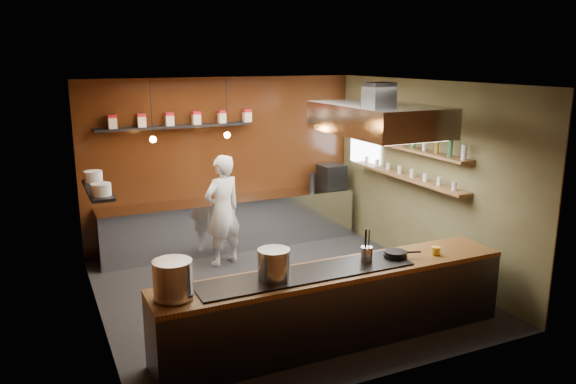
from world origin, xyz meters
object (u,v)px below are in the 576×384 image
stockpot_large (173,279)px  chef (223,211)px  extractor_hood (378,119)px  stockpot_small (274,264)px  espresso_machine (332,176)px

stockpot_large → chef: (1.54, 3.06, -0.22)m
extractor_hood → stockpot_large: (-3.24, -1.22, -1.37)m
stockpot_small → chef: (0.41, 3.04, -0.20)m
extractor_hood → espresso_machine: bearing=74.2°
stockpot_small → chef: size_ratio=0.20×
extractor_hood → stockpot_small: size_ratio=5.49×
stockpot_large → chef: size_ratio=0.22×
stockpot_large → espresso_machine: 5.49m
espresso_machine → stockpot_large: bearing=-139.4°
extractor_hood → stockpot_large: size_ratio=4.92×
chef → extractor_hood: bearing=114.3°
stockpot_large → chef: 3.44m
chef → stockpot_small: bearing=63.9°
espresso_machine → chef: 2.55m
extractor_hood → espresso_machine: size_ratio=4.51×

